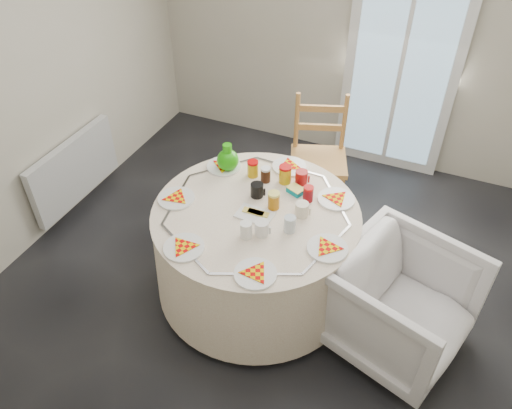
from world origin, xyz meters
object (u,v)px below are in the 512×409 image
at_px(green_pitcher, 228,154).
at_px(table, 256,250).
at_px(radiator, 75,170).
at_px(armchair, 401,303).
at_px(wooden_chair, 318,164).

bearing_deg(green_pitcher, table, -39.39).
height_order(radiator, table, table).
distance_m(armchair, green_pitcher, 1.56).
bearing_deg(armchair, table, 103.94).
bearing_deg(armchair, radiator, 101.38).
xyz_separation_m(wooden_chair, armchair, (0.93, -1.14, -0.08)).
bearing_deg(table, wooden_chair, 84.16).
distance_m(table, green_pitcher, 0.72).
relative_size(armchair, green_pitcher, 3.97).
bearing_deg(green_pitcher, wooden_chair, 59.12).
relative_size(radiator, armchair, 1.21).
distance_m(table, armchair, 1.04).
xyz_separation_m(radiator, armchair, (2.85, -0.34, 0.01)).
height_order(armchair, green_pitcher, green_pitcher).
bearing_deg(table, armchair, -4.19).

